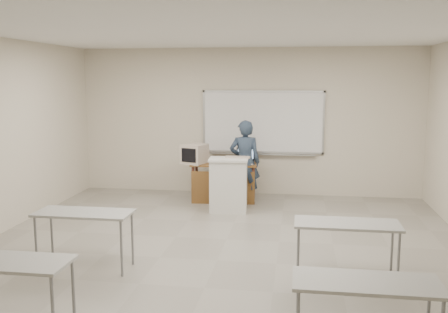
% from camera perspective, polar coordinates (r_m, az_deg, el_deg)
% --- Properties ---
extents(floor, '(7.00, 8.00, 0.01)m').
position_cam_1_polar(floor, '(6.71, -0.79, -11.83)').
color(floor, gray).
rests_on(floor, ground).
extents(whiteboard, '(2.48, 0.10, 1.31)m').
position_cam_1_polar(whiteboard, '(10.23, 4.46, 3.84)').
color(whiteboard, white).
rests_on(whiteboard, floor).
extents(student_desks, '(4.40, 2.20, 0.73)m').
position_cam_1_polar(student_desks, '(5.23, -3.23, -10.04)').
color(student_desks, '#9C9D97').
rests_on(student_desks, floor).
extents(instructor_desk, '(1.27, 0.64, 0.75)m').
position_cam_1_polar(instructor_desk, '(9.66, -0.09, -2.19)').
color(instructor_desk, brown).
rests_on(instructor_desk, floor).
extents(podium, '(0.69, 0.50, 0.97)m').
position_cam_1_polar(podium, '(8.98, 0.52, -3.24)').
color(podium, beige).
rests_on(podium, floor).
extents(crt_monitor, '(0.41, 0.46, 0.39)m').
position_cam_1_polar(crt_monitor, '(9.67, -3.33, 0.31)').
color(crt_monitor, '#B7A697').
rests_on(crt_monitor, instructor_desk).
extents(laptop, '(0.37, 0.34, 0.27)m').
position_cam_1_polar(laptop, '(9.82, 2.45, -0.28)').
color(laptop, black).
rests_on(laptop, instructor_desk).
extents(mouse, '(0.09, 0.06, 0.03)m').
position_cam_1_polar(mouse, '(9.46, 3.12, -0.90)').
color(mouse, '#A1A4A9').
rests_on(mouse, instructor_desk).
extents(keyboard, '(0.45, 0.16, 0.02)m').
position_cam_1_polar(keyboard, '(8.95, 1.55, -0.08)').
color(keyboard, '#B7A697').
rests_on(keyboard, podium).
extents(presenter, '(0.62, 0.45, 1.60)m').
position_cam_1_polar(presenter, '(9.51, 2.39, -0.63)').
color(presenter, black).
rests_on(presenter, floor).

